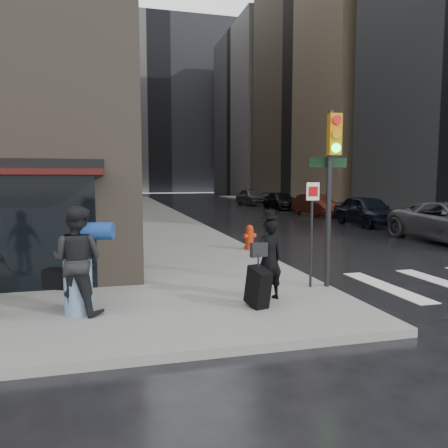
% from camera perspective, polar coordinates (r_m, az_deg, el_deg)
% --- Properties ---
extents(ground, '(140.00, 140.00, 0.00)m').
position_cam_1_polar(ground, '(8.55, 4.40, -11.18)').
color(ground, black).
rests_on(ground, ground).
extents(sidewalk_left, '(4.00, 50.00, 0.15)m').
position_cam_1_polar(sidewalk_left, '(34.92, -10.05, 1.81)').
color(sidewalk_left, slate).
rests_on(sidewalk_left, ground).
extents(sidewalk_right, '(3.00, 50.00, 0.15)m').
position_cam_1_polar(sidewalk_right, '(38.38, 10.49, 2.16)').
color(sidewalk_right, slate).
rests_on(sidewalk_right, ground).
extents(bldg_left_far, '(22.00, 20.00, 26.00)m').
position_cam_1_polar(bldg_left_far, '(71.27, -23.33, 13.89)').
color(bldg_left_far, '#5B271F').
rests_on(bldg_left_far, ground).
extents(bldg_right_mid, '(22.00, 22.00, 38.00)m').
position_cam_1_polar(bldg_right_mid, '(54.03, 20.16, 23.32)').
color(bldg_right_mid, '#8D7657').
rests_on(bldg_right_mid, ground).
extents(bldg_right_far, '(22.00, 20.00, 25.00)m').
position_cam_1_polar(bldg_right_far, '(72.40, 9.30, 13.75)').
color(bldg_right_far, slate).
rests_on(bldg_right_far, ground).
extents(bldg_distant, '(40.00, 12.00, 32.00)m').
position_cam_1_polar(bldg_distant, '(87.22, -8.86, 14.73)').
color(bldg_distant, slate).
rests_on(bldg_distant, ground).
extents(man_overcoat, '(0.91, 1.06, 1.78)m').
position_cam_1_polar(man_overcoat, '(8.48, 5.60, -5.12)').
color(man_overcoat, black).
rests_on(man_overcoat, ground).
extents(man_jeans, '(1.30, 1.14, 1.90)m').
position_cam_1_polar(man_jeans, '(8.03, -18.62, -4.49)').
color(man_jeans, black).
rests_on(man_jeans, ground).
extents(traffic_light, '(0.95, 0.46, 3.81)m').
position_cam_1_polar(traffic_light, '(9.63, 13.62, 6.32)').
color(traffic_light, black).
rests_on(traffic_light, ground).
extents(fire_hydrant, '(0.48, 0.36, 0.83)m').
position_cam_1_polar(fire_hydrant, '(14.69, 3.36, -1.90)').
color(fire_hydrant, '#B5280B').
rests_on(fire_hydrant, ground).
extents(parked_car_1, '(2.08, 4.84, 1.63)m').
position_cam_1_polar(parked_car_1, '(24.72, 18.19, 1.67)').
color(parked_car_1, black).
rests_on(parked_car_1, ground).
extents(parked_car_2, '(1.80, 4.54, 1.47)m').
position_cam_1_polar(parked_car_2, '(30.53, 11.92, 2.44)').
color(parked_car_2, '#3E140C').
rests_on(parked_car_2, ground).
extents(parked_car_3, '(1.99, 4.75, 1.37)m').
position_cam_1_polar(parked_car_3, '(36.54, 7.49, 2.99)').
color(parked_car_3, black).
rests_on(parked_car_3, ground).
extents(parked_car_4, '(2.28, 4.81, 1.59)m').
position_cam_1_polar(parked_car_4, '(42.53, 3.61, 3.57)').
color(parked_car_4, '#3F3F44').
rests_on(parked_car_4, ground).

